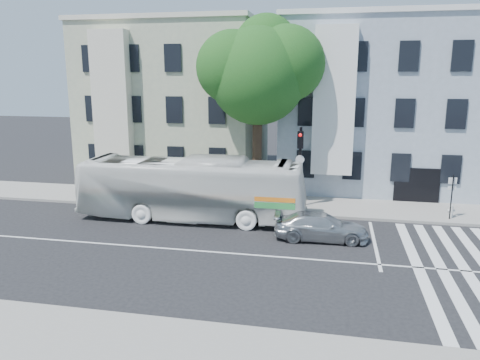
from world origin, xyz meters
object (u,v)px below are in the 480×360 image
(sedan, at_px, (321,227))
(traffic_signal, at_px, (300,157))
(bus, at_px, (191,189))
(fire_hydrant, at_px, (451,211))

(sedan, xyz_separation_m, traffic_signal, (-1.40, 4.81, 2.43))
(bus, bearing_deg, traffic_signal, -62.20)
(sedan, bearing_deg, bus, 72.11)
(bus, bearing_deg, sedan, -105.72)
(sedan, xyz_separation_m, fire_hydrant, (6.70, 4.48, -0.13))
(fire_hydrant, bearing_deg, bus, -169.05)
(bus, distance_m, traffic_signal, 6.37)
(sedan, distance_m, fire_hydrant, 8.06)
(fire_hydrant, bearing_deg, sedan, -146.20)
(traffic_signal, relative_size, fire_hydrant, 6.77)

